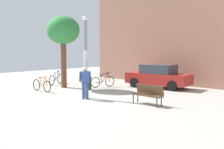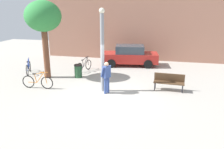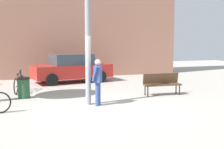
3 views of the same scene
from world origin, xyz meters
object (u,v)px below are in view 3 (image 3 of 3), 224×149
at_px(lamppost, 88,42).
at_px(bicycle_black, 19,84).
at_px(person_by_lamppost, 98,79).
at_px(parked_car_red, 72,68).
at_px(trash_bin, 24,88).
at_px(park_bench, 162,82).

bearing_deg(lamppost, bicycle_black, 123.14).
bearing_deg(person_by_lamppost, parked_car_red, 87.09).
xyz_separation_m(bicycle_black, trash_bin, (0.12, -1.46, 0.04)).
bearing_deg(park_bench, person_by_lamppost, -160.25).
relative_size(person_by_lamppost, bicycle_black, 0.95).
relative_size(lamppost, bicycle_black, 2.45).
bearing_deg(lamppost, person_by_lamppost, -44.24).
distance_m(lamppost, parked_car_red, 6.05).
relative_size(lamppost, parked_car_red, 0.98).
distance_m(bicycle_black, trash_bin, 1.47).
bearing_deg(parked_car_red, park_bench, -60.07).
relative_size(park_bench, bicycle_black, 0.93).
xyz_separation_m(lamppost, trash_bin, (-2.16, 2.03, -1.86)).
distance_m(park_bench, parked_car_red, 5.73).
relative_size(bicycle_black, parked_car_red, 0.40).
xyz_separation_m(lamppost, bicycle_black, (-2.28, 3.49, -1.90)).
relative_size(lamppost, park_bench, 2.64).
height_order(park_bench, bicycle_black, bicycle_black).
xyz_separation_m(bicycle_black, parked_car_red, (2.87, 2.34, 0.39)).
bearing_deg(parked_car_red, trash_bin, -125.92).
distance_m(person_by_lamppost, park_bench, 3.39).
bearing_deg(person_by_lamppost, trash_bin, 136.68).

